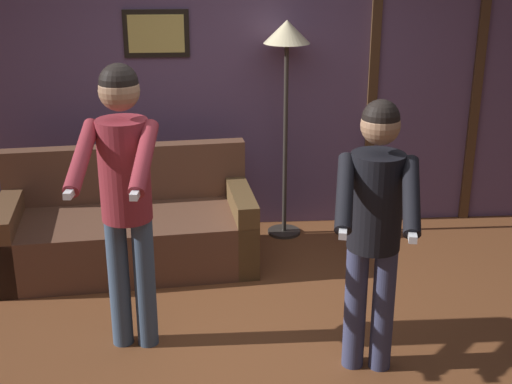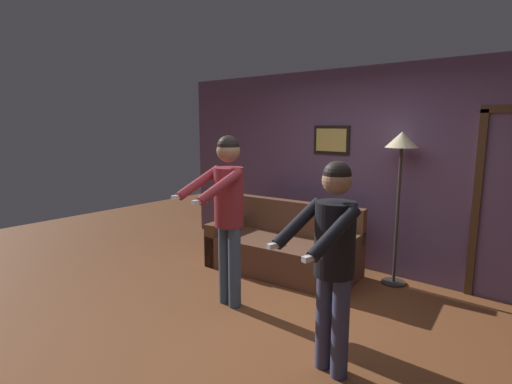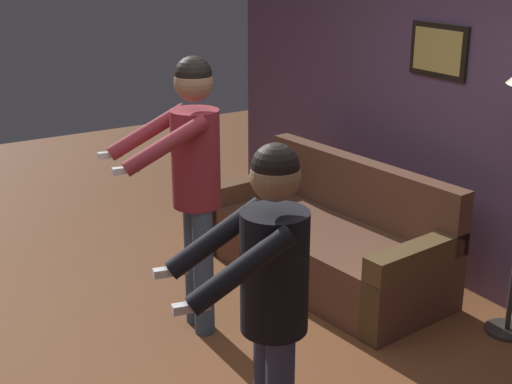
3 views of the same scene
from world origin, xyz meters
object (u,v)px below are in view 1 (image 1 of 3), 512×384
couch (129,230)px  torchiere_lamp (287,54)px  person_standing_left (124,182)px  person_standing_right (375,216)px

couch → torchiere_lamp: torchiere_lamp is taller
couch → person_standing_left: bearing=-83.2°
couch → person_standing_right: bearing=-44.7°
couch → person_standing_right: 2.28m
torchiere_lamp → person_standing_left: size_ratio=1.02×
torchiere_lamp → person_standing_right: (0.28, -2.02, -0.56)m
torchiere_lamp → person_standing_right: bearing=-82.2°
couch → person_standing_left: (0.14, -1.18, 0.81)m
couch → person_standing_right: size_ratio=1.21×
person_standing_left → person_standing_right: bearing=-13.8°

